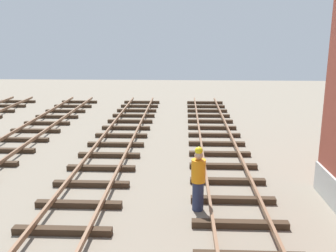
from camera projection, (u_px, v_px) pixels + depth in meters
track_worker_foreground at (198, 179)px, 10.71m from camera, size 0.40×0.40×1.87m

